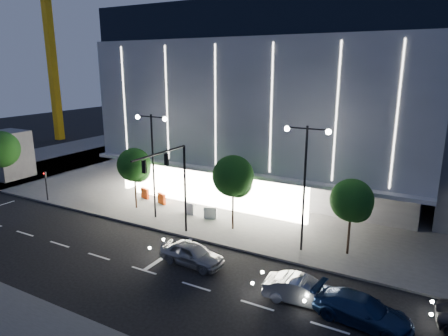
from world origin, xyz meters
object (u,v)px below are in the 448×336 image
at_px(barrier_d, 210,213).
at_px(car_third, 362,310).
at_px(tree_mid, 233,178).
at_px(car_lead, 192,254).
at_px(tower_crane, 52,17).
at_px(ped_signal_far, 46,183).
at_px(barrier_a, 145,193).
at_px(barrier_c, 162,199).
at_px(street_lamp_east, 305,171).
at_px(traffic_mast, 173,176).
at_px(car_second, 303,291).
at_px(barrier_b, 190,208).
at_px(street_lamp_west, 153,151).
at_px(tree_right, 352,203).
at_px(tree_left, 135,167).

bearing_deg(barrier_d, car_third, -50.98).
relative_size(tree_mid, car_lead, 1.38).
xyz_separation_m(tower_crane, tree_mid, (44.95, -20.98, -16.17)).
relative_size(ped_signal_far, barrier_a, 2.73).
bearing_deg(barrier_d, barrier_c, 150.26).
bearing_deg(car_third, street_lamp_east, 47.30).
xyz_separation_m(barrier_a, barrier_d, (8.36, -1.49, 0.00)).
bearing_deg(barrier_c, tree_mid, 9.38).
relative_size(traffic_mast, car_second, 1.63).
bearing_deg(barrier_b, street_lamp_west, -124.67).
xyz_separation_m(tree_mid, barrier_a, (-11.09, 2.48, -3.68)).
bearing_deg(tree_right, car_lead, -144.30).
distance_m(car_lead, barrier_a, 14.33).
distance_m(ped_signal_far, tower_crane, 39.63).
xyz_separation_m(tower_crane, barrier_a, (33.86, -18.49, -19.86)).
bearing_deg(street_lamp_east, traffic_mast, -163.52).
bearing_deg(tree_left, street_lamp_west, -18.94).
bearing_deg(tower_crane, traffic_mast, -30.47).
relative_size(barrier_a, barrier_d, 1.00).
relative_size(street_lamp_east, car_second, 2.07).
distance_m(barrier_a, barrier_c, 2.48).
bearing_deg(tree_mid, car_third, -32.98).
distance_m(traffic_mast, barrier_c, 9.11).
bearing_deg(traffic_mast, barrier_d, 86.37).
bearing_deg(tree_left, traffic_mast, -27.84).
distance_m(car_lead, barrier_b, 8.98).
distance_m(car_third, barrier_a, 24.40).
height_order(car_third, barrier_b, car_third).
height_order(tower_crane, car_second, tower_crane).
bearing_deg(tower_crane, barrier_b, -26.42).
bearing_deg(street_lamp_east, car_second, -70.94).
distance_m(traffic_mast, street_lamp_east, 9.43).
xyz_separation_m(car_second, barrier_c, (-16.71, 9.00, -0.07)).
relative_size(traffic_mast, tree_left, 1.24).
bearing_deg(car_lead, tower_crane, 61.52).
relative_size(car_lead, barrier_a, 4.05).
bearing_deg(tree_right, traffic_mast, -162.98).
bearing_deg(tree_mid, ped_signal_far, -172.45).
bearing_deg(tree_mid, barrier_b, 167.55).
distance_m(barrier_a, barrier_d, 8.49).
relative_size(street_lamp_west, tree_mid, 1.46).
xyz_separation_m(traffic_mast, car_third, (14.28, -3.62, -4.30)).
distance_m(car_third, barrier_d, 16.26).
distance_m(street_lamp_east, barrier_c, 15.85).
height_order(traffic_mast, tree_left, traffic_mast).
bearing_deg(tree_mid, tree_right, -0.00).
bearing_deg(tree_left, tree_right, -0.00).
xyz_separation_m(tree_right, car_third, (2.26, -7.30, -3.15)).
height_order(ped_signal_far, car_third, ped_signal_far).
relative_size(street_lamp_east, car_third, 1.79).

